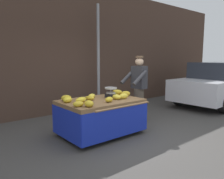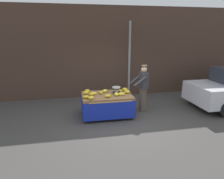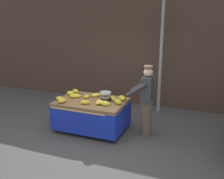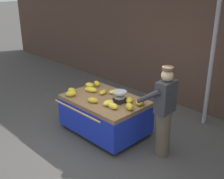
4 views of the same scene
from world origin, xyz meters
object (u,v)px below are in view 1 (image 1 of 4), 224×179
object	(u,v)px
street_pole	(98,59)
weighing_scale	(111,92)
banana_bunch_4	(68,100)
banana_bunch_2	(117,92)
banana_bunch_0	(117,97)
banana_bunch_5	(112,94)
banana_bunch_1	(92,96)
parked_car	(218,83)
banana_bunch_11	(126,94)
banana_bunch_12	(90,98)
banana_bunch_6	(89,104)
banana_bunch_10	(66,98)
vendor_person	(139,89)
banana_bunch_8	(123,96)
banana_bunch_9	(109,99)
banana_cart	(101,109)
banana_bunch_7	(78,104)
banana_bunch_3	(81,100)

from	to	relation	value
street_pole	weighing_scale	distance (m)	2.15
banana_bunch_4	banana_bunch_2	bearing A→B (deg)	3.70
banana_bunch_0	banana_bunch_5	bearing A→B (deg)	64.00
banana_bunch_1	parked_car	distance (m)	5.28
weighing_scale	banana_bunch_5	distance (m)	0.20
banana_bunch_0	banana_bunch_1	distance (m)	0.58
banana_bunch_11	banana_bunch_12	distance (m)	0.91
street_pole	banana_bunch_4	distance (m)	2.73
banana_bunch_2	banana_bunch_12	bearing A→B (deg)	-170.87
banana_bunch_1	banana_bunch_4	bearing A→B (deg)	-169.62
weighing_scale	banana_bunch_2	size ratio (longest dim) A/B	1.12
banana_bunch_6	banana_bunch_11	world-z (taller)	banana_bunch_11
weighing_scale	banana_bunch_12	bearing A→B (deg)	174.88
street_pole	banana_bunch_10	size ratio (longest dim) A/B	15.61
banana_bunch_12	vendor_person	bearing A→B (deg)	1.60
banana_bunch_0	banana_bunch_8	xyz separation A→B (m)	(0.16, -0.04, 0.00)
street_pole	banana_bunch_0	bearing A→B (deg)	-116.08
banana_bunch_1	banana_bunch_4	world-z (taller)	banana_bunch_4
banana_bunch_1	banana_bunch_6	xyz separation A→B (m)	(-0.56, -0.73, 0.01)
banana_bunch_11	parked_car	distance (m)	4.54
banana_bunch_11	banana_bunch_9	bearing A→B (deg)	-158.62
banana_cart	banana_bunch_12	size ratio (longest dim) A/B	7.68
weighing_scale	banana_bunch_8	xyz separation A→B (m)	(0.11, -0.31, -0.06)
banana_bunch_7	banana_bunch_10	world-z (taller)	banana_bunch_10
street_pole	banana_bunch_5	xyz separation A→B (m)	(-0.81, -1.65, -0.82)
weighing_scale	banana_bunch_2	distance (m)	0.42
banana_bunch_0	banana_bunch_6	world-z (taller)	banana_bunch_6
parked_car	banana_bunch_10	bearing A→B (deg)	175.97
banana_bunch_2	vendor_person	distance (m)	0.65
banana_bunch_1	banana_bunch_5	bearing A→B (deg)	-11.16
banana_bunch_0	banana_bunch_5	xyz separation A→B (m)	(0.19, 0.39, -0.00)
banana_bunch_7	banana_bunch_9	bearing A→B (deg)	-1.61
banana_cart	banana_bunch_10	distance (m)	0.77
street_pole	banana_bunch_10	xyz separation A→B (m)	(-1.93, -1.51, -0.81)
banana_bunch_1	vendor_person	bearing A→B (deg)	-5.64
banana_bunch_4	banana_bunch_9	distance (m)	0.84
banana_bunch_9	banana_bunch_12	distance (m)	0.47
banana_bunch_5	banana_bunch_9	distance (m)	0.72
banana_bunch_11	banana_bunch_4	bearing A→B (deg)	171.41
banana_bunch_7	weighing_scale	bearing A→B (deg)	19.10
street_pole	banana_bunch_12	distance (m)	2.43
banana_bunch_9	banana_bunch_12	size ratio (longest dim) A/B	1.01
banana_bunch_1	parked_car	bearing A→B (deg)	-4.02
banana_bunch_10	banana_bunch_7	bearing A→B (deg)	-98.02
banana_bunch_4	banana_bunch_7	xyz separation A→B (m)	(-0.03, -0.47, -0.00)
banana_bunch_2	street_pole	bearing A→B (deg)	69.73
weighing_scale	banana_bunch_11	bearing A→B (deg)	-16.74
banana_bunch_7	banana_bunch_5	bearing A→B (deg)	22.34
banana_bunch_2	banana_bunch_7	distance (m)	1.54
banana_cart	banana_bunch_3	bearing A→B (deg)	176.35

